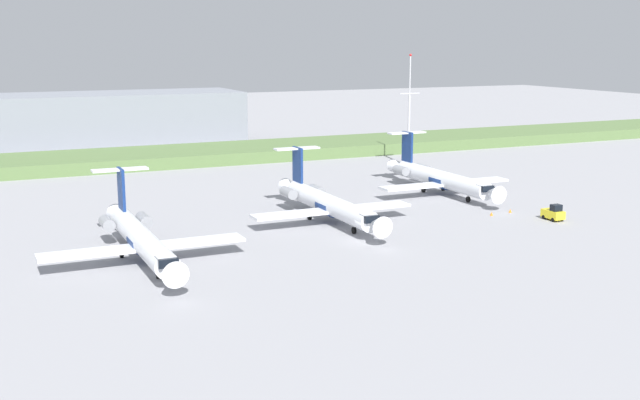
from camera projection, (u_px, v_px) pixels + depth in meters
ground_plane at (274, 199)px, 124.51m from camera, size 500.00×500.00×0.00m
grass_berm at (195, 155)px, 164.12m from camera, size 320.00×20.00×2.42m
regional_jet_nearest at (141, 238)px, 89.28m from camera, size 22.81×31.00×9.00m
regional_jet_second at (327, 203)px, 108.53m from camera, size 22.81×31.00×9.00m
regional_jet_third at (440, 178)px, 128.46m from camera, size 22.81×31.00×9.00m
antenna_mast at (409, 120)px, 155.43m from camera, size 4.40×0.50×21.96m
distant_hangar at (102, 120)px, 186.12m from camera, size 64.92×21.89×12.42m
baggage_tug at (553, 213)px, 109.39m from camera, size 1.72×3.20×2.30m
safety_cone_front_marker at (492, 214)px, 112.38m from camera, size 0.44×0.44×0.55m
safety_cone_mid_marker at (510, 211)px, 114.36m from camera, size 0.44×0.44×0.55m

